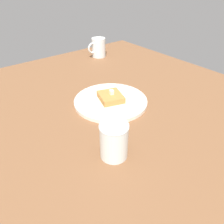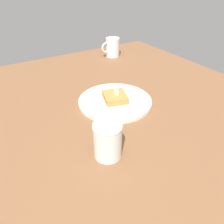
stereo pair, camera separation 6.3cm
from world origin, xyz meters
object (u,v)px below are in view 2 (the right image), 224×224
Objects in this scene: fork at (100,111)px; coffee_mug at (112,47)px; syrup_jar at (108,141)px; plate at (115,101)px.

fork is 1.60× the size of coffee_mug.
syrup_jar is 72.88cm from coffee_mug.
plate is 8.81cm from fork.
plate is 1.57× the size of fork.
fork is at bearing 54.41° from coffee_mug.
fork is 18.35cm from syrup_jar.
fork is 55.19cm from coffee_mug.
fork is at bearing 25.58° from plate.
coffee_mug reaches higher than fork.
coffee_mug is (-32.06, -44.80, 3.32)cm from fork.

